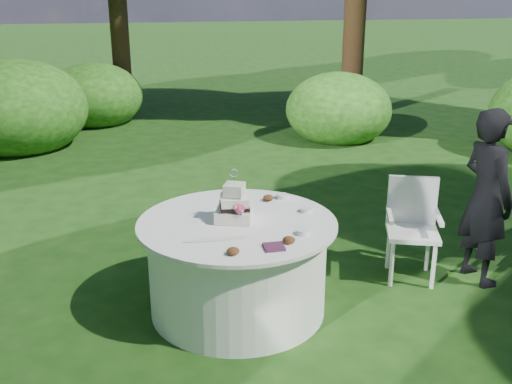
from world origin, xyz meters
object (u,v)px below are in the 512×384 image
table (238,266)px  cake (235,206)px  napkins (274,247)px  guest (486,197)px  chair (412,221)px

table → cake: (-0.01, 0.03, 0.50)m
cake → napkins: bearing=-72.9°
guest → chair: guest is taller
napkins → guest: guest is taller
cake → guest: bearing=1.5°
guest → table: guest is taller
napkins → guest: bearing=17.4°
cake → chair: cake is taller
chair → napkins: bearing=-149.9°
napkins → table: bearing=106.8°
table → chair: size_ratio=1.74×
table → chair: 1.67m
table → napkins: bearing=-73.2°
guest → cake: bearing=83.9°
napkins → cake: bearing=107.1°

